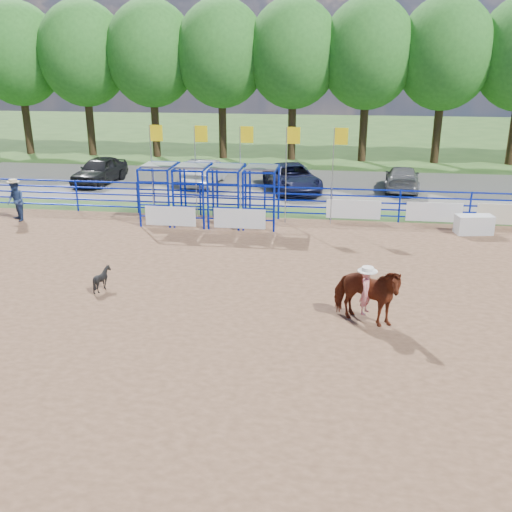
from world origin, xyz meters
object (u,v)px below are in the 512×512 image
object	(u,v)px
car_a	(100,170)
car_d	(402,178)
horse_and_rider	(366,293)
car_c	(292,178)
spectator_cowboy	(16,200)
announcer_table	(474,225)
car_b	(205,172)
calf	(102,279)

from	to	relation	value
car_a	car_d	xyz separation A→B (m)	(17.22, 0.56, -0.11)
horse_and_rider	car_d	xyz separation A→B (m)	(2.77, 17.28, -0.27)
car_a	car_d	distance (m)	17.23
car_c	spectator_cowboy	bearing A→B (deg)	-164.61
car_d	spectator_cowboy	bearing A→B (deg)	31.75
announcer_table	spectator_cowboy	distance (m)	19.87
horse_and_rider	car_a	world-z (taller)	horse_and_rider
car_d	car_b	bearing A→B (deg)	5.80
calf	announcer_table	bearing A→B (deg)	-90.60
car_b	car_d	distance (m)	11.09
horse_and_rider	calf	size ratio (longest dim) A/B	3.01
announcer_table	car_b	world-z (taller)	car_b
announcer_table	car_a	distance (m)	20.74
spectator_cowboy	car_c	bearing A→B (deg)	33.40
horse_and_rider	car_c	bearing A→B (deg)	101.28
announcer_table	car_a	bearing A→B (deg)	158.67
announcer_table	spectator_cowboy	bearing A→B (deg)	-178.07
horse_and_rider	calf	distance (m)	8.20
announcer_table	horse_and_rider	bearing A→B (deg)	-117.92
car_a	car_c	world-z (taller)	car_a
announcer_table	car_d	xyz separation A→B (m)	(-2.10, 8.10, 0.25)
calf	car_c	size ratio (longest dim) A/B	0.14
horse_and_rider	car_c	distance (m)	16.58
calf	car_c	bearing A→B (deg)	-49.89
car_a	spectator_cowboy	bearing A→B (deg)	-88.02
horse_and_rider	car_a	bearing A→B (deg)	130.84
announcer_table	car_d	world-z (taller)	car_d
car_a	horse_and_rider	bearing A→B (deg)	-43.45
announcer_table	horse_and_rider	world-z (taller)	horse_and_rider
car_a	car_b	bearing A→B (deg)	10.28
horse_and_rider	car_c	xyz separation A→B (m)	(-3.24, 16.25, -0.19)
spectator_cowboy	car_a	size ratio (longest dim) A/B	0.42
car_a	announcer_table	bearing A→B (deg)	-15.62
spectator_cowboy	car_c	distance (m)	14.07
announcer_table	horse_and_rider	xyz separation A→B (m)	(-4.86, -9.18, 0.52)
calf	car_d	xyz separation A→B (m)	(10.85, 15.99, 0.26)
horse_and_rider	car_b	world-z (taller)	horse_and_rider
spectator_cowboy	car_b	distance (m)	10.97
calf	spectator_cowboy	xyz separation A→B (m)	(-6.91, 7.22, 0.55)
spectator_cowboy	car_d	distance (m)	19.80
announcer_table	car_b	distance (m)	15.44
announcer_table	car_a	xyz separation A→B (m)	(-19.32, 7.54, 0.36)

